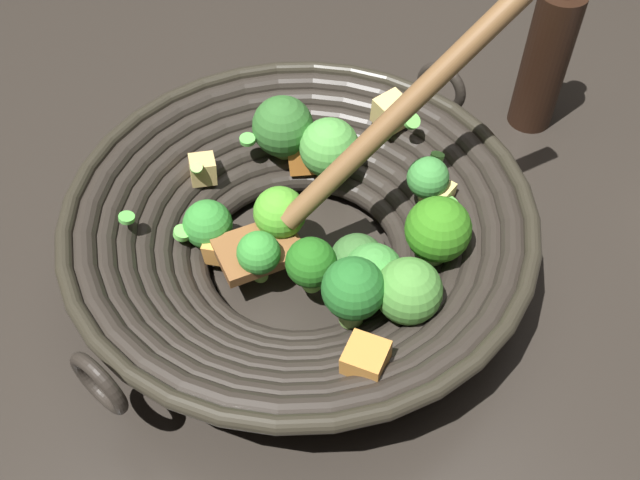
# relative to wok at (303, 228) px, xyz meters

# --- Properties ---
(ground_plane) EXTENTS (4.00, 4.00, 0.00)m
(ground_plane) POSITION_rel_wok_xyz_m (0.00, -0.00, -0.05)
(ground_plane) COLOR #28231E
(wok) EXTENTS (0.43, 0.39, 0.25)m
(wok) POSITION_rel_wok_xyz_m (0.00, 0.00, 0.00)
(wok) COLOR black
(wok) RESTS_ON ground
(soy_sauce_bottle) EXTENTS (0.05, 0.05, 0.20)m
(soy_sauce_bottle) POSITION_rel_wok_xyz_m (-0.31, 0.01, 0.03)
(soy_sauce_bottle) COLOR black
(soy_sauce_bottle) RESTS_ON ground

